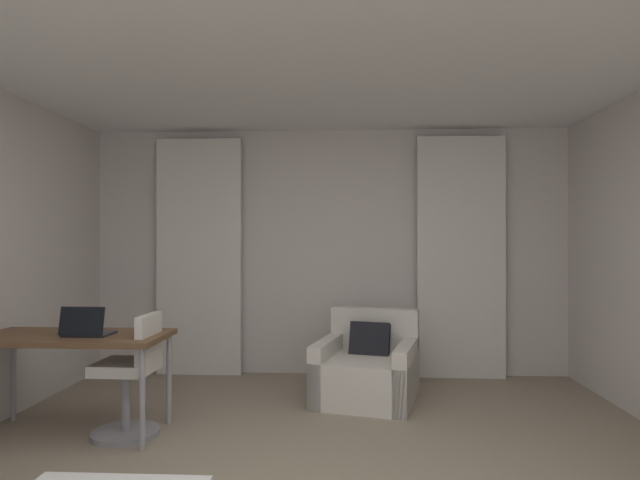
% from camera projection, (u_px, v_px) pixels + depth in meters
% --- Properties ---
extents(wall_window, '(5.12, 0.06, 2.60)m').
position_uv_depth(wall_window, '(329.00, 252.00, 5.72)').
color(wall_window, silver).
rests_on(wall_window, ground).
extents(ceiling, '(5.12, 6.12, 0.06)m').
position_uv_depth(ceiling, '(308.00, 0.00, 2.70)').
color(ceiling, white).
rests_on(ceiling, wall_left).
extents(curtain_left_panel, '(0.90, 0.06, 2.50)m').
position_uv_depth(curtain_left_panel, '(199.00, 256.00, 5.66)').
color(curtain_left_panel, silver).
rests_on(curtain_left_panel, ground).
extents(curtain_right_panel, '(0.90, 0.06, 2.50)m').
position_uv_depth(curtain_right_panel, '(461.00, 257.00, 5.52)').
color(curtain_right_panel, silver).
rests_on(curtain_right_panel, ground).
extents(armchair, '(1.01, 1.05, 0.78)m').
position_uv_depth(armchair, '(368.00, 370.00, 4.76)').
color(armchair, silver).
rests_on(armchair, ground).
extents(desk, '(1.34, 0.64, 0.73)m').
position_uv_depth(desk, '(73.00, 343.00, 3.89)').
color(desk, brown).
rests_on(desk, ground).
extents(desk_chair, '(0.48, 0.48, 0.88)m').
position_uv_depth(desk_chair, '(131.00, 382.00, 3.86)').
color(desk_chair, gray).
rests_on(desk_chair, ground).
extents(laptop, '(0.32, 0.25, 0.22)m').
position_uv_depth(laptop, '(87.00, 330.00, 3.82)').
color(laptop, '#2D2D33').
rests_on(laptop, desk).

